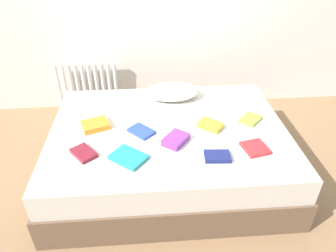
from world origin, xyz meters
name	(u,v)px	position (x,y,z in m)	size (l,w,h in m)	color
ground_plane	(168,172)	(0.00, 0.00, 0.00)	(8.00, 8.00, 0.00)	#93704C
bed	(168,151)	(0.00, 0.00, 0.25)	(2.00, 1.50, 0.50)	brown
radiator	(87,83)	(-0.86, 1.20, 0.36)	(0.71, 0.04, 0.52)	white
pillow	(172,92)	(0.07, 0.51, 0.57)	(0.52, 0.32, 0.14)	white
textbook_maroon	(84,153)	(-0.66, -0.31, 0.51)	(0.20, 0.13, 0.03)	maroon
textbook_yellow	(210,125)	(0.35, -0.03, 0.52)	(0.19, 0.13, 0.05)	yellow
textbook_red	(255,148)	(0.63, -0.35, 0.51)	(0.18, 0.19, 0.02)	red
textbook_orange	(95,125)	(-0.61, 0.05, 0.52)	(0.22, 0.18, 0.05)	orange
textbook_blue	(141,131)	(-0.23, -0.06, 0.51)	(0.20, 0.14, 0.03)	#2847B7
textbook_purple	(176,140)	(0.04, -0.21, 0.53)	(0.21, 0.14, 0.05)	purple
textbook_teal	(128,157)	(-0.32, -0.38, 0.51)	(0.25, 0.18, 0.03)	teal
textbook_lime	(251,119)	(0.72, 0.05, 0.51)	(0.19, 0.14, 0.03)	#8CC638
textbook_navy	(217,156)	(0.32, -0.43, 0.52)	(0.19, 0.13, 0.03)	navy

